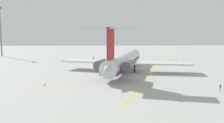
# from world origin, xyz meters

# --- Properties ---
(ground) EXTENTS (301.57, 301.57, 0.00)m
(ground) POSITION_xyz_m (0.00, 0.00, 0.00)
(ground) COLOR #ADADA8
(main_jetliner) EXTENTS (47.58, 42.59, 14.07)m
(main_jetliner) POSITION_xyz_m (0.51, 7.87, 3.84)
(main_jetliner) COLOR silver
(main_jetliner) RESTS_ON ground
(ground_crew_near_nose) EXTENTS (0.28, 0.37, 1.72)m
(ground_crew_near_nose) POSITION_xyz_m (24.77, 28.05, 1.09)
(ground_crew_near_nose) COLOR black
(ground_crew_near_nose) RESTS_ON ground
(ground_crew_near_tail) EXTENTS (0.37, 0.28, 1.72)m
(ground_crew_near_tail) POSITION_xyz_m (17.76, -17.23, 1.09)
(ground_crew_near_tail) COLOR black
(ground_crew_near_tail) RESTS_ON ground
(ground_crew_portside) EXTENTS (0.28, 0.41, 1.77)m
(ground_crew_portside) POSITION_xyz_m (30.80, 19.05, 1.12)
(ground_crew_portside) COLOR black
(ground_crew_portside) RESTS_ON ground
(ground_crew_starboard) EXTENTS (0.40, 0.27, 1.67)m
(ground_crew_starboard) POSITION_xyz_m (-25.15, -11.38, 1.06)
(ground_crew_starboard) COLOR black
(ground_crew_starboard) RESTS_ON ground
(safety_cone_nose) EXTENTS (0.40, 0.40, 0.55)m
(safety_cone_nose) POSITION_xyz_m (30.71, 24.62, 0.28)
(safety_cone_nose) COLOR #EA590F
(safety_cone_nose) RESTS_ON ground
(safety_cone_wingtip) EXTENTS (0.40, 0.40, 0.55)m
(safety_cone_wingtip) POSITION_xyz_m (-18.45, 28.29, 0.28)
(safety_cone_wingtip) COLOR #EA590F
(safety_cone_wingtip) RESTS_ON ground
(taxiway_centreline) EXTENTS (77.01, 26.00, 0.01)m
(taxiway_centreline) POSITION_xyz_m (1.82, -1.92, 0.00)
(taxiway_centreline) COLOR gold
(taxiway_centreline) RESTS_ON ground
(light_mast) EXTENTS (4.00, 0.70, 25.69)m
(light_mast) POSITION_xyz_m (52.63, 68.60, 14.06)
(light_mast) COLOR slate
(light_mast) RESTS_ON ground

